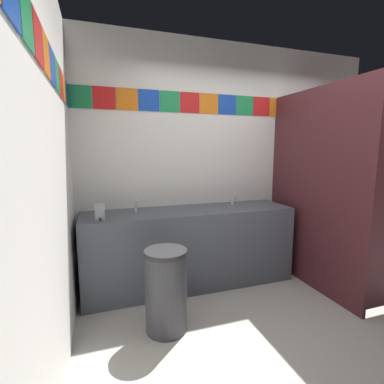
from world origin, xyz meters
name	(u,v)px	position (x,y,z in m)	size (l,w,h in m)	color
ground_plane	(310,332)	(0.00, 0.00, 0.00)	(8.36, 8.36, 0.00)	#B2ADA3
wall_back	(233,159)	(0.00, 1.51, 1.40)	(3.80, 0.09, 2.79)	white
wall_side	(42,173)	(-1.94, 0.00, 1.40)	(0.09, 2.93, 2.79)	white
vanity_counter	(190,246)	(-0.69, 1.17, 0.44)	(2.32, 0.60, 0.86)	#4C515B
faucet_left	(136,207)	(-1.27, 1.26, 0.92)	(0.04, 0.10, 0.14)	silver
faucet_right	(233,201)	(-0.11, 1.26, 0.92)	(0.04, 0.10, 0.14)	silver
soap_dispenser	(100,212)	(-1.64, 0.99, 0.94)	(0.09, 0.09, 0.16)	gray
stall_divider	(344,193)	(0.75, 0.47, 1.09)	(0.92, 1.47, 2.18)	#471E23
toilet	(325,245)	(1.09, 1.02, 0.30)	(0.39, 0.49, 0.74)	white
trash_bin	(166,290)	(-1.14, 0.42, 0.36)	(0.36, 0.36, 0.71)	#333338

